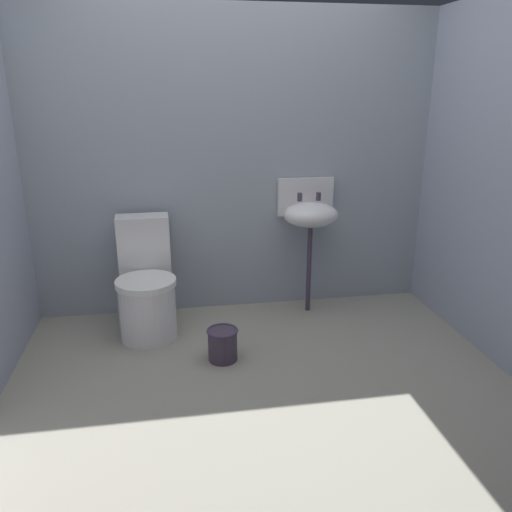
# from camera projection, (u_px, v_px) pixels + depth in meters

# --- Properties ---
(ground_plane) EXTENTS (3.32, 2.81, 0.08)m
(ground_plane) POSITION_uv_depth(u_px,v_px,m) (265.00, 396.00, 2.90)
(ground_plane) COLOR gray
(wall_back) EXTENTS (3.32, 0.10, 2.17)m
(wall_back) POSITION_uv_depth(u_px,v_px,m) (234.00, 165.00, 3.72)
(wall_back) COLOR #929CAA
(wall_back) RESTS_ON ground
(toilet_near_wall) EXTENTS (0.42, 0.60, 0.78)m
(toilet_near_wall) POSITION_uv_depth(u_px,v_px,m) (146.00, 289.00, 3.48)
(toilet_near_wall) COLOR white
(toilet_near_wall) RESTS_ON ground
(sink) EXTENTS (0.42, 0.35, 0.99)m
(sink) POSITION_uv_depth(u_px,v_px,m) (310.00, 213.00, 3.71)
(sink) COLOR #3E3346
(sink) RESTS_ON ground
(bucket) EXTENTS (0.20, 0.20, 0.21)m
(bucket) POSITION_uv_depth(u_px,v_px,m) (223.00, 344.00, 3.18)
(bucket) COLOR #3E3346
(bucket) RESTS_ON ground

